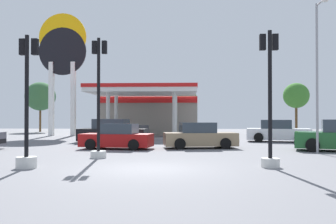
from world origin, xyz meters
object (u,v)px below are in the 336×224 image
at_px(car_2, 113,132).
at_px(corner_streetlamp, 318,63).
at_px(traffic_signal_0, 99,111).
at_px(tree_1, 183,99).
at_px(car_1, 278,132).
at_px(traffic_signal_2, 270,114).
at_px(car_5, 117,137).
at_px(tree_0, 40,96).
at_px(tree_2, 296,96).
at_px(station_pole_sign, 63,58).
at_px(car_0, 200,136).
at_px(traffic_signal_3, 27,123).

distance_m(car_2, corner_streetlamp, 13.81).
distance_m(traffic_signal_0, tree_1, 28.83).
height_order(car_1, traffic_signal_2, traffic_signal_2).
xyz_separation_m(car_5, tree_1, (3.47, 23.97, 3.35)).
height_order(car_2, car_5, car_2).
height_order(tree_0, tree_2, tree_0).
distance_m(station_pole_sign, tree_1, 15.22).
relative_size(traffic_signal_2, tree_0, 0.80).
distance_m(station_pole_sign, tree_2, 27.44).
relative_size(car_2, corner_streetlamp, 0.65).
bearing_deg(station_pole_sign, car_1, -23.22).
relative_size(tree_0, tree_2, 1.03).
bearing_deg(tree_0, car_5, -59.85).
relative_size(traffic_signal_0, traffic_signal_2, 1.08).
bearing_deg(car_0, traffic_signal_2, -74.82).
bearing_deg(car_2, car_1, 10.68).
relative_size(station_pole_sign, traffic_signal_2, 2.44).
bearing_deg(traffic_signal_3, corner_streetlamp, 25.51).
xyz_separation_m(car_1, car_5, (-10.49, -6.77, -0.08)).
distance_m(car_5, traffic_signal_2, 10.12).
xyz_separation_m(station_pole_sign, traffic_signal_0, (8.15, -19.33, -5.48)).
height_order(traffic_signal_2, corner_streetlamp, corner_streetlamp).
bearing_deg(traffic_signal_2, corner_streetlamp, 55.75).
relative_size(car_1, car_5, 1.14).
xyz_separation_m(car_2, traffic_signal_3, (-0.53, -12.56, 0.80)).
height_order(car_2, traffic_signal_0, traffic_signal_0).
height_order(car_2, tree_1, tree_1).
distance_m(car_2, tree_0, 23.70).
bearing_deg(tree_1, car_1, -67.80).
bearing_deg(traffic_signal_2, traffic_signal_3, -175.73).
bearing_deg(traffic_signal_3, station_pole_sign, 105.80).
bearing_deg(car_1, car_0, -134.40).
bearing_deg(car_0, station_pole_sign, 132.34).
bearing_deg(traffic_signal_2, tree_0, 123.51).
height_order(tree_1, tree_2, tree_2).
distance_m(car_1, traffic_signal_2, 14.63).
xyz_separation_m(station_pole_sign, car_2, (6.97, -10.17, -6.77)).
distance_m(station_pole_sign, tree_0, 11.55).
bearing_deg(tree_1, car_0, -87.14).
bearing_deg(corner_streetlamp, traffic_signal_3, -154.49).
height_order(car_5, traffic_signal_2, traffic_signal_2).
distance_m(traffic_signal_3, tree_2, 38.17).
height_order(car_1, tree_1, tree_1).
bearing_deg(traffic_signal_2, tree_2, 72.46).
height_order(tree_1, corner_streetlamp, corner_streetlamp).
distance_m(car_0, traffic_signal_2, 8.51).
bearing_deg(traffic_signal_0, corner_streetlamp, 12.65).
relative_size(car_5, traffic_signal_2, 0.85).
bearing_deg(station_pole_sign, car_5, -61.22).
bearing_deg(station_pole_sign, tree_2, 22.41).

